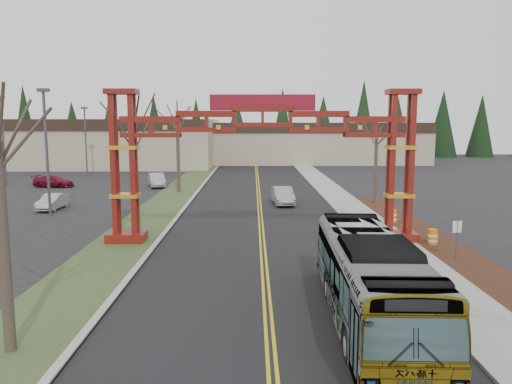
{
  "coord_description": "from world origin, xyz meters",
  "views": [
    {
      "loc": [
        -0.55,
        -10.8,
        7.02
      ],
      "look_at": [
        -0.39,
        14.94,
        3.42
      ],
      "focal_mm": 35.0,
      "sensor_mm": 36.0,
      "label": 1
    }
  ],
  "objects_px": {
    "silver_sedan": "(283,196)",
    "light_pole_far": "(86,136)",
    "parked_car_near_b": "(53,202)",
    "gateway_arch": "(262,141)",
    "bare_tree_median_mid": "(134,136)",
    "transit_bus": "(370,279)",
    "bare_tree_right_far": "(377,140)",
    "bare_tree_median_far": "(177,125)",
    "barrel_south": "(433,238)",
    "light_pole_mid": "(3,134)",
    "barrel_north": "(393,217)",
    "barrel_mid": "(405,232)",
    "street_sign": "(457,233)",
    "parked_car_far_a": "(157,180)",
    "retail_building_east": "(311,142)",
    "parked_car_mid_a": "(53,181)",
    "retail_building_west": "(75,142)",
    "light_pole_near": "(46,143)"
  },
  "relations": [
    {
      "from": "silver_sedan",
      "to": "light_pole_far",
      "type": "distance_m",
      "value": 33.88
    },
    {
      "from": "parked_car_near_b",
      "to": "light_pole_far",
      "type": "bearing_deg",
      "value": 104.7
    },
    {
      "from": "gateway_arch",
      "to": "bare_tree_median_mid",
      "type": "relative_size",
      "value": 2.14
    },
    {
      "from": "transit_bus",
      "to": "light_pole_far",
      "type": "height_order",
      "value": "light_pole_far"
    },
    {
      "from": "gateway_arch",
      "to": "bare_tree_right_far",
      "type": "bearing_deg",
      "value": 54.09
    },
    {
      "from": "bare_tree_median_far",
      "to": "barrel_south",
      "type": "relative_size",
      "value": 9.17
    },
    {
      "from": "light_pole_mid",
      "to": "barrel_north",
      "type": "relative_size",
      "value": 9.86
    },
    {
      "from": "transit_bus",
      "to": "bare_tree_median_far",
      "type": "distance_m",
      "value": 35.17
    },
    {
      "from": "gateway_arch",
      "to": "bare_tree_median_far",
      "type": "relative_size",
      "value": 1.99
    },
    {
      "from": "light_pole_far",
      "to": "barrel_north",
      "type": "relative_size",
      "value": 8.9
    },
    {
      "from": "barrel_mid",
      "to": "light_pole_far",
      "type": "bearing_deg",
      "value": 130.59
    },
    {
      "from": "bare_tree_right_far",
      "to": "street_sign",
      "type": "xyz_separation_m",
      "value": [
        -0.31,
        -18.21,
        -4.02
      ]
    },
    {
      "from": "parked_car_far_a",
      "to": "barrel_mid",
      "type": "height_order",
      "value": "parked_car_far_a"
    },
    {
      "from": "gateway_arch",
      "to": "barrel_north",
      "type": "bearing_deg",
      "value": 29.53
    },
    {
      "from": "silver_sedan",
      "to": "light_pole_mid",
      "type": "distance_m",
      "value": 33.94
    },
    {
      "from": "retail_building_east",
      "to": "silver_sedan",
      "type": "bearing_deg",
      "value": -99.37
    },
    {
      "from": "gateway_arch",
      "to": "light_pole_mid",
      "type": "bearing_deg",
      "value": 136.05
    },
    {
      "from": "parked_car_near_b",
      "to": "parked_car_mid_a",
      "type": "bearing_deg",
      "value": 113.7
    },
    {
      "from": "light_pole_mid",
      "to": "barrel_mid",
      "type": "distance_m",
      "value": 46.25
    },
    {
      "from": "bare_tree_median_mid",
      "to": "parked_car_mid_a",
      "type": "bearing_deg",
      "value": 122.02
    },
    {
      "from": "transit_bus",
      "to": "barrel_north",
      "type": "bearing_deg",
      "value": 73.97
    },
    {
      "from": "bare_tree_right_far",
      "to": "barrel_mid",
      "type": "distance_m",
      "value": 14.28
    },
    {
      "from": "retail_building_west",
      "to": "bare_tree_right_far",
      "type": "relative_size",
      "value": 6.14
    },
    {
      "from": "bare_tree_median_far",
      "to": "street_sign",
      "type": "relative_size",
      "value": 4.3
    },
    {
      "from": "bare_tree_median_mid",
      "to": "bare_tree_right_far",
      "type": "distance_m",
      "value": 21.28
    },
    {
      "from": "retail_building_west",
      "to": "parked_car_mid_a",
      "type": "xyz_separation_m",
      "value": [
        7.59,
        -28.43,
        -3.13
      ]
    },
    {
      "from": "retail_building_east",
      "to": "bare_tree_median_mid",
      "type": "height_order",
      "value": "bare_tree_median_mid"
    },
    {
      "from": "parked_car_mid_a",
      "to": "retail_building_west",
      "type": "bearing_deg",
      "value": 23.08
    },
    {
      "from": "light_pole_near",
      "to": "barrel_south",
      "type": "distance_m",
      "value": 27.65
    },
    {
      "from": "retail_building_west",
      "to": "bare_tree_median_far",
      "type": "height_order",
      "value": "bare_tree_median_far"
    },
    {
      "from": "bare_tree_median_mid",
      "to": "transit_bus",
      "type": "bearing_deg",
      "value": -51.32
    },
    {
      "from": "street_sign",
      "to": "parked_car_mid_a",
      "type": "bearing_deg",
      "value": 137.0
    },
    {
      "from": "gateway_arch",
      "to": "light_pole_mid",
      "type": "height_order",
      "value": "light_pole_mid"
    },
    {
      "from": "gateway_arch",
      "to": "retail_building_west",
      "type": "relative_size",
      "value": 0.4
    },
    {
      "from": "parked_car_far_a",
      "to": "light_pole_mid",
      "type": "relative_size",
      "value": 0.46
    },
    {
      "from": "parked_car_mid_a",
      "to": "light_pole_near",
      "type": "bearing_deg",
      "value": -151.03
    },
    {
      "from": "transit_bus",
      "to": "light_pole_near",
      "type": "xyz_separation_m",
      "value": [
        -19.4,
        20.21,
        3.91
      ]
    },
    {
      "from": "bare_tree_right_far",
      "to": "bare_tree_median_mid",
      "type": "bearing_deg",
      "value": -147.82
    },
    {
      "from": "barrel_south",
      "to": "silver_sedan",
      "type": "bearing_deg",
      "value": 117.34
    },
    {
      "from": "retail_building_east",
      "to": "bare_tree_median_mid",
      "type": "relative_size",
      "value": 4.48
    },
    {
      "from": "bare_tree_median_far",
      "to": "parked_car_far_a",
      "type": "bearing_deg",
      "value": 123.07
    },
    {
      "from": "bare_tree_median_mid",
      "to": "light_pole_near",
      "type": "distance_m",
      "value": 9.76
    },
    {
      "from": "retail_building_west",
      "to": "silver_sedan",
      "type": "xyz_separation_m",
      "value": [
        32.04,
        -40.21,
        -3.01
      ]
    },
    {
      "from": "silver_sedan",
      "to": "bare_tree_median_mid",
      "type": "bearing_deg",
      "value": -135.57
    },
    {
      "from": "retail_building_east",
      "to": "silver_sedan",
      "type": "height_order",
      "value": "retail_building_east"
    },
    {
      "from": "silver_sedan",
      "to": "parked_car_near_b",
      "type": "height_order",
      "value": "silver_sedan"
    },
    {
      "from": "retail_building_east",
      "to": "silver_sedan",
      "type": "relative_size",
      "value": 8.33
    },
    {
      "from": "bare_tree_right_far",
      "to": "parked_car_mid_a",
      "type": "bearing_deg",
      "value": 160.13
    },
    {
      "from": "parked_car_far_a",
      "to": "barrel_mid",
      "type": "distance_m",
      "value": 31.96
    },
    {
      "from": "parked_car_mid_a",
      "to": "bare_tree_median_far",
      "type": "xyz_separation_m",
      "value": [
        14.41,
        -4.68,
        6.16
      ]
    }
  ]
}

